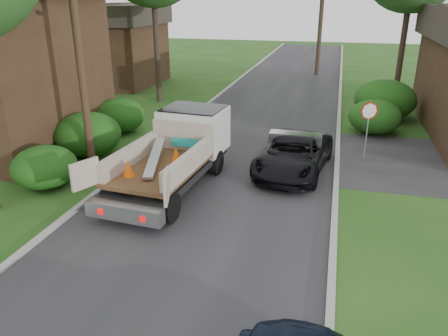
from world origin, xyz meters
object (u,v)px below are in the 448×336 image
at_px(stop_sign, 368,118).
at_px(utility_pole, 77,36).
at_px(black_pickup, 294,154).
at_px(house_left_far, 110,44).
at_px(flatbed_truck, 181,145).

xyz_separation_m(stop_sign, utility_pole, (-10.68, -4.02, 3.40)).
bearing_deg(black_pickup, house_left_far, 143.27).
bearing_deg(flatbed_truck, black_pickup, 29.77).
height_order(flatbed_truck, black_pickup, flatbed_truck).
height_order(house_left_far, black_pickup, house_left_far).
bearing_deg(stop_sign, flatbed_truck, -148.88).
bearing_deg(utility_pole, house_left_far, 115.23).
xyz_separation_m(stop_sign, house_left_far, (-18.70, 13.00, 1.27)).
distance_m(house_left_far, flatbed_truck, 20.90).
bearing_deg(utility_pole, flatbed_truck, -1.38).
relative_size(house_left_far, black_pickup, 1.44).
relative_size(utility_pole, house_left_far, 1.32).
relative_size(utility_pole, flatbed_truck, 1.46).
distance_m(utility_pole, house_left_far, 18.93).
relative_size(stop_sign, house_left_far, 0.33).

